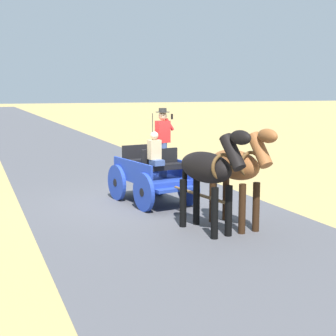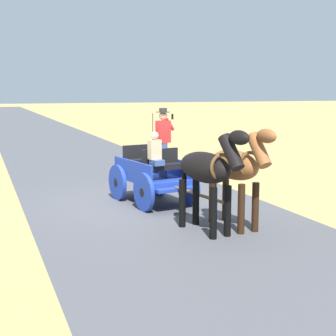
% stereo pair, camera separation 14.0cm
% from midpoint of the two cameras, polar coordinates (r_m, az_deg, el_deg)
% --- Properties ---
extents(ground_plane, '(200.00, 200.00, 0.00)m').
position_cam_midpoint_polar(ground_plane, '(13.53, -2.40, -3.91)').
color(ground_plane, tan).
extents(road_surface, '(6.15, 160.00, 0.01)m').
position_cam_midpoint_polar(road_surface, '(13.53, -2.40, -3.89)').
color(road_surface, '#4C4C51').
rests_on(road_surface, ground).
extents(horse_drawn_carriage, '(1.80, 4.51, 2.50)m').
position_cam_midpoint_polar(horse_drawn_carriage, '(13.34, -1.31, -0.52)').
color(horse_drawn_carriage, '#1E3899').
rests_on(horse_drawn_carriage, ground).
extents(horse_near_side, '(0.77, 2.15, 2.21)m').
position_cam_midpoint_polar(horse_near_side, '(10.97, 8.06, 0.06)').
color(horse_near_side, brown).
rests_on(horse_near_side, ground).
extents(horse_off_side, '(0.88, 2.15, 2.21)m').
position_cam_midpoint_polar(horse_off_side, '(10.53, 4.86, -0.25)').
color(horse_off_side, black).
rests_on(horse_off_side, ground).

